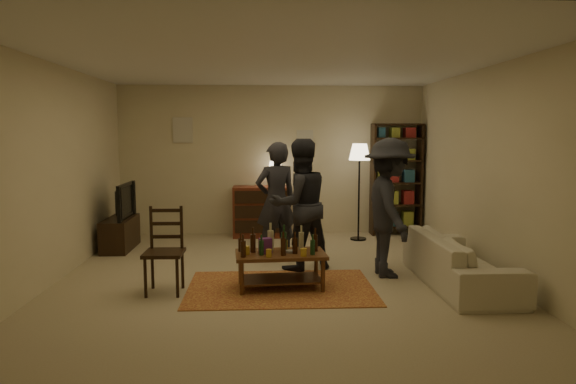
{
  "coord_description": "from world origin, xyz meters",
  "views": [
    {
      "loc": [
        -0.2,
        -6.37,
        1.83
      ],
      "look_at": [
        0.14,
        0.1,
        1.1
      ],
      "focal_mm": 32.0,
      "sensor_mm": 36.0,
      "label": 1
    }
  ],
  "objects": [
    {
      "name": "floor",
      "position": [
        0.0,
        0.0,
        0.0
      ],
      "size": [
        6.0,
        6.0,
        0.0
      ],
      "primitive_type": "plane",
      "color": "#C6B793",
      "rests_on": "ground"
    },
    {
      "name": "room_shell",
      "position": [
        -0.65,
        2.98,
        1.81
      ],
      "size": [
        6.0,
        6.0,
        6.0
      ],
      "color": "beige",
      "rests_on": "ground"
    },
    {
      "name": "rug",
      "position": [
        0.02,
        -0.43,
        0.01
      ],
      "size": [
        2.2,
        1.5,
        0.01
      ],
      "primitive_type": "cube",
      "color": "maroon",
      "rests_on": "ground"
    },
    {
      "name": "coffee_table",
      "position": [
        0.01,
        -0.43,
        0.39
      ],
      "size": [
        1.09,
        0.65,
        0.77
      ],
      "rotation": [
        0.0,
        0.0,
        0.07
      ],
      "color": "brown",
      "rests_on": "ground"
    },
    {
      "name": "dining_chair",
      "position": [
        -1.32,
        -0.47,
        0.53
      ],
      "size": [
        0.44,
        0.44,
        1.01
      ],
      "rotation": [
        0.0,
        0.0,
        -0.02
      ],
      "color": "black",
      "rests_on": "ground"
    },
    {
      "name": "tv_stand",
      "position": [
        -2.44,
        1.8,
        0.38
      ],
      "size": [
        0.4,
        1.0,
        1.06
      ],
      "color": "black",
      "rests_on": "ground"
    },
    {
      "name": "dresser",
      "position": [
        -0.19,
        2.71,
        0.48
      ],
      "size": [
        1.0,
        0.5,
        1.36
      ],
      "color": "brown",
      "rests_on": "ground"
    },
    {
      "name": "bookshelf",
      "position": [
        2.25,
        2.78,
        1.03
      ],
      "size": [
        0.9,
        0.34,
        2.02
      ],
      "color": "black",
      "rests_on": "ground"
    },
    {
      "name": "floor_lamp",
      "position": [
        1.48,
        2.32,
        1.41
      ],
      "size": [
        0.36,
        0.36,
        1.67
      ],
      "color": "black",
      "rests_on": "ground"
    },
    {
      "name": "sofa",
      "position": [
        2.2,
        -0.4,
        0.3
      ],
      "size": [
        0.81,
        2.08,
        0.61
      ],
      "primitive_type": "imported",
      "rotation": [
        0.0,
        0.0,
        1.57
      ],
      "color": "beige",
      "rests_on": "ground"
    },
    {
      "name": "person_left",
      "position": [
        0.01,
        1.03,
        0.86
      ],
      "size": [
        0.73,
        0.6,
        1.72
      ],
      "primitive_type": "imported",
      "rotation": [
        0.0,
        0.0,
        3.49
      ],
      "color": "#282830",
      "rests_on": "ground"
    },
    {
      "name": "person_right",
      "position": [
        0.32,
        0.45,
        0.88
      ],
      "size": [
        1.05,
        0.94,
        1.77
      ],
      "primitive_type": "imported",
      "rotation": [
        0.0,
        0.0,
        3.53
      ],
      "color": "#24242B",
      "rests_on": "ground"
    },
    {
      "name": "person_by_sofa",
      "position": [
        1.44,
        0.06,
        0.89
      ],
      "size": [
        0.68,
        1.16,
        1.78
      ],
      "primitive_type": "imported",
      "rotation": [
        0.0,
        0.0,
        1.59
      ],
      "color": "#222329",
      "rests_on": "ground"
    }
  ]
}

